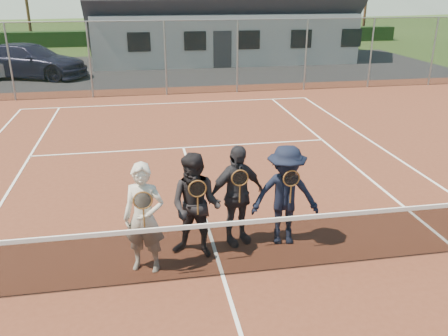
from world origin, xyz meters
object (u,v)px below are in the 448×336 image
at_px(car_c, 30,61).
at_px(player_a, 144,218).
at_px(tennis_net, 223,247).
at_px(player_b, 196,206).
at_px(player_d, 285,196).
at_px(player_c, 236,195).

height_order(car_c, player_a, player_a).
relative_size(car_c, tennis_net, 0.49).
height_order(player_b, player_d, same).
height_order(player_a, player_d, same).
height_order(tennis_net, player_b, player_b).
bearing_deg(player_c, player_d, -11.31).
bearing_deg(player_a, car_c, 105.87).
xyz_separation_m(car_c, player_b, (6.05, -18.04, 0.10)).
bearing_deg(player_c, car_c, 110.96).
bearing_deg(player_b, tennis_net, -65.72).
xyz_separation_m(player_a, player_c, (1.58, 0.60, -0.00)).
xyz_separation_m(car_c, tennis_net, (6.37, -18.75, -0.29)).
height_order(car_c, tennis_net, car_c).
relative_size(tennis_net, player_a, 6.49).
bearing_deg(player_b, player_d, 5.47).
distance_m(car_c, player_d, 19.44).
xyz_separation_m(tennis_net, player_d, (1.24, 0.86, 0.38)).
bearing_deg(player_d, car_c, 113.06).
distance_m(player_c, player_d, 0.84).
xyz_separation_m(car_c, player_a, (5.21, -18.33, 0.10)).
xyz_separation_m(car_c, player_c, (6.79, -17.72, 0.10)).
relative_size(tennis_net, player_b, 6.49).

